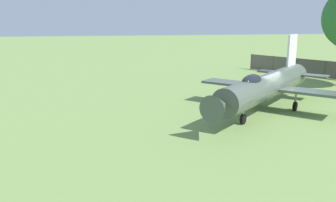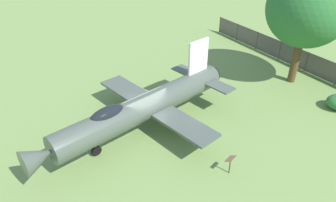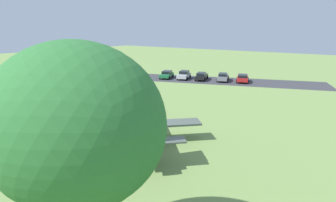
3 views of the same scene
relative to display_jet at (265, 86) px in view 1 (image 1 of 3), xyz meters
name	(u,v)px [view 1 (image 1 of 3)]	position (x,y,z in m)	size (l,w,h in m)	color
ground_plane	(266,111)	(0.27, 0.27, -1.74)	(200.00, 200.00, 0.00)	#75934C
display_jet	(265,86)	(0.00, 0.00, 0.00)	(11.77, 11.78, 4.84)	#4C564C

